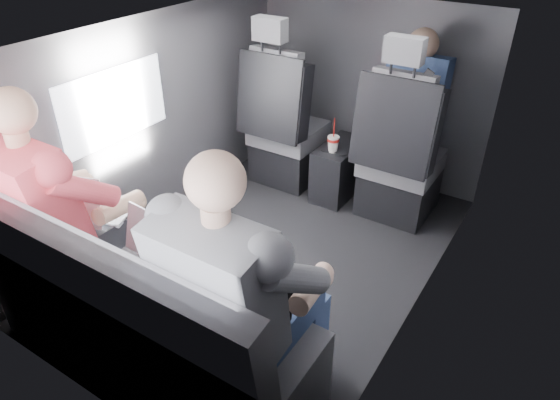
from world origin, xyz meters
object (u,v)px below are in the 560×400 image
Objects in this scene: rear_bench at (142,324)px; laptop_black at (270,279)px; passenger_rear_left at (65,213)px; passenger_rear_right at (242,295)px; passenger_front_right at (415,101)px; front_seat_left at (284,133)px; soda_cup at (333,143)px; front_seat_right at (399,163)px; laptop_white at (88,206)px; center_console at (339,170)px; laptop_silver at (168,240)px.

rear_bench is 0.66m from laptop_black.
passenger_rear_left is 1.00× the size of passenger_rear_right.
passenger_front_right is at bearing 79.09° from rear_bench.
rear_bench is 0.62m from passenger_rear_right.
passenger_rear_left reaches higher than front_seat_left.
soda_cup is at bearing -10.23° from front_seat_left.
front_seat_left and front_seat_right have the same top height.
passenger_front_right is (-0.08, 2.07, 0.09)m from passenger_rear_right.
laptop_black is (1.05, 0.03, -0.00)m from laptop_white.
laptop_black is 0.26× the size of passenger_rear_left.
passenger_rear_right is (0.50, -1.85, 0.46)m from center_console.
center_console is 1.94m from rear_bench.
center_console is at bearing 107.11° from laptop_black.
laptop_silver is at bearing -105.10° from front_seat_right.
laptop_silver is at bearing 0.74° from laptop_white.
passenger_rear_left is (-0.01, -0.12, 0.02)m from laptop_white.
rear_bench is 1.23× the size of passenger_rear_left.
passenger_front_right is (0.42, 1.94, 0.12)m from laptop_silver.
passenger_front_right is at bearing 16.58° from front_seat_left.
passenger_front_right is (0.87, 0.26, 0.35)m from front_seat_left.
laptop_black is (0.52, 0.03, 0.00)m from laptop_silver.
rear_bench reaches higher than laptop_white.
passenger_rear_left is at bearing -166.26° from laptop_silver.
center_console is 0.72m from passenger_front_right.
passenger_rear_right reaches higher than passenger_front_right.
front_seat_right is 1.75m from laptop_silver.
passenger_rear_right is at bearing -14.51° from laptop_silver.
rear_bench reaches higher than laptop_black.
laptop_silver is 0.55m from passenger_rear_left.
rear_bench is at bearing -9.98° from passenger_rear_left.
front_seat_left reaches higher than laptop_silver.
laptop_black is (0.52, -1.57, 0.17)m from soda_cup.
rear_bench reaches higher than center_console.
passenger_front_right reaches higher than center_console.
passenger_rear_left is (-0.08, -1.81, 0.26)m from front_seat_left.
passenger_front_right is (0.94, 1.94, 0.11)m from laptop_white.
soda_cup is at bearing 90.04° from rear_bench.
front_seat_right is 0.97× the size of passenger_rear_left.
passenger_front_right is (-0.03, 0.26, 0.35)m from front_seat_right.
laptop_white is at bearing 173.14° from passenger_rear_right.
center_console is 1.12× the size of laptop_white.
laptop_black is at bearing 2.86° from laptop_silver.
front_seat_right is 3.68× the size of laptop_black.
passenger_rear_right is at bearing -97.87° from laptop_black.
center_console is 1.82m from laptop_black.
passenger_rear_right reaches higher than laptop_white.
passenger_rear_right reaches higher than laptop_black.
front_seat_right is at bearing -82.54° from passenger_front_right.
soda_cup is at bearing 71.91° from laptop_white.
laptop_silver is 0.26× the size of passenger_rear_left.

